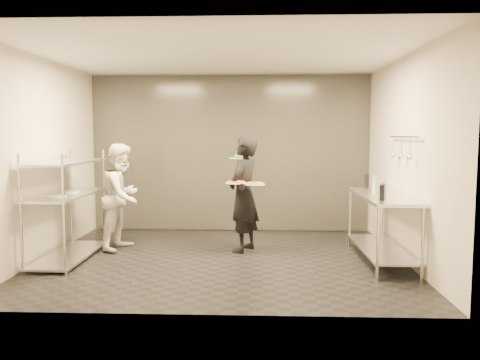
{
  "coord_description": "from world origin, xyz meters",
  "views": [
    {
      "loc": [
        0.5,
        -6.34,
        1.73
      ],
      "look_at": [
        0.25,
        0.13,
        1.1
      ],
      "focal_mm": 35.0,
      "sensor_mm": 36.0,
      "label": 1
    }
  ],
  "objects_px": {
    "salad_plate": "(239,157)",
    "bottle_green": "(375,185)",
    "prep_counter": "(382,216)",
    "pos_monitor": "(383,192)",
    "bottle_clear": "(381,186)",
    "chef": "(122,197)",
    "pizza_plate_far": "(255,184)",
    "bottle_dark": "(367,181)",
    "waiter": "(244,194)",
    "pizza_plate_near": "(236,182)",
    "pass_rack": "(67,204)"
  },
  "relations": [
    {
      "from": "chef",
      "to": "pizza_plate_far",
      "type": "xyz_separation_m",
      "value": [
        2.0,
        -0.29,
        0.24
      ]
    },
    {
      "from": "pass_rack",
      "to": "pizza_plate_near",
      "type": "xyz_separation_m",
      "value": [
        2.34,
        0.31,
        0.28
      ]
    },
    {
      "from": "chef",
      "to": "pizza_plate_near",
      "type": "distance_m",
      "value": 1.78
    },
    {
      "from": "pass_rack",
      "to": "pizza_plate_near",
      "type": "height_order",
      "value": "pass_rack"
    },
    {
      "from": "pass_rack",
      "to": "pos_monitor",
      "type": "xyz_separation_m",
      "value": [
        4.21,
        -0.47,
        0.25
      ]
    },
    {
      "from": "prep_counter",
      "to": "pizza_plate_near",
      "type": "distance_m",
      "value": 2.06
    },
    {
      "from": "pizza_plate_near",
      "to": "bottle_clear",
      "type": "bearing_deg",
      "value": -3.02
    },
    {
      "from": "prep_counter",
      "to": "pizza_plate_near",
      "type": "height_order",
      "value": "pizza_plate_near"
    },
    {
      "from": "chef",
      "to": "bottle_dark",
      "type": "xyz_separation_m",
      "value": [
        3.7,
        0.21,
        0.23
      ]
    },
    {
      "from": "pos_monitor",
      "to": "pizza_plate_near",
      "type": "bearing_deg",
      "value": 176.62
    },
    {
      "from": "pass_rack",
      "to": "pizza_plate_far",
      "type": "relative_size",
      "value": 5.44
    },
    {
      "from": "pos_monitor",
      "to": "bottle_green",
      "type": "distance_m",
      "value": 0.69
    },
    {
      "from": "pizza_plate_far",
      "to": "salad_plate",
      "type": "relative_size",
      "value": 1.03
    },
    {
      "from": "prep_counter",
      "to": "waiter",
      "type": "height_order",
      "value": "waiter"
    },
    {
      "from": "pizza_plate_far",
      "to": "bottle_green",
      "type": "height_order",
      "value": "bottle_green"
    },
    {
      "from": "pizza_plate_near",
      "to": "pos_monitor",
      "type": "distance_m",
      "value": 2.03
    },
    {
      "from": "pass_rack",
      "to": "salad_plate",
      "type": "height_order",
      "value": "pass_rack"
    },
    {
      "from": "pass_rack",
      "to": "pos_monitor",
      "type": "bearing_deg",
      "value": -6.39
    },
    {
      "from": "pizza_plate_near",
      "to": "salad_plate",
      "type": "xyz_separation_m",
      "value": [
        0.01,
        0.53,
        0.34
      ]
    },
    {
      "from": "chef",
      "to": "prep_counter",
      "type": "bearing_deg",
      "value": -86.05
    },
    {
      "from": "salad_plate",
      "to": "bottle_green",
      "type": "xyz_separation_m",
      "value": [
        1.93,
        -0.63,
        -0.35
      ]
    },
    {
      "from": "bottle_clear",
      "to": "prep_counter",
      "type": "bearing_deg",
      "value": -101.21
    },
    {
      "from": "pizza_plate_far",
      "to": "chef",
      "type": "bearing_deg",
      "value": 171.66
    },
    {
      "from": "waiter",
      "to": "chef",
      "type": "xyz_separation_m",
      "value": [
        -1.84,
        0.09,
        -0.06
      ]
    },
    {
      "from": "salad_plate",
      "to": "bottle_clear",
      "type": "relative_size",
      "value": 1.53
    },
    {
      "from": "pass_rack",
      "to": "pizza_plate_near",
      "type": "bearing_deg",
      "value": 7.64
    },
    {
      "from": "chef",
      "to": "bottle_dark",
      "type": "height_order",
      "value": "chef"
    },
    {
      "from": "pass_rack",
      "to": "bottle_dark",
      "type": "distance_m",
      "value": 4.38
    },
    {
      "from": "waiter",
      "to": "salad_plate",
      "type": "bearing_deg",
      "value": -141.23
    },
    {
      "from": "pizza_plate_near",
      "to": "bottle_dark",
      "type": "xyz_separation_m",
      "value": [
        1.97,
        0.49,
        -0.02
      ]
    },
    {
      "from": "prep_counter",
      "to": "pos_monitor",
      "type": "relative_size",
      "value": 6.62
    },
    {
      "from": "pizza_plate_near",
      "to": "chef",
      "type": "bearing_deg",
      "value": 170.83
    },
    {
      "from": "prep_counter",
      "to": "waiter",
      "type": "bearing_deg",
      "value": 165.06
    },
    {
      "from": "pos_monitor",
      "to": "bottle_clear",
      "type": "height_order",
      "value": "pos_monitor"
    },
    {
      "from": "pass_rack",
      "to": "prep_counter",
      "type": "distance_m",
      "value": 4.33
    },
    {
      "from": "pass_rack",
      "to": "salad_plate",
      "type": "relative_size",
      "value": 5.61
    },
    {
      "from": "salad_plate",
      "to": "bottle_green",
      "type": "distance_m",
      "value": 2.06
    },
    {
      "from": "pizza_plate_far",
      "to": "bottle_dark",
      "type": "xyz_separation_m",
      "value": [
        1.7,
        0.5,
        -0.01
      ]
    },
    {
      "from": "pass_rack",
      "to": "bottle_green",
      "type": "xyz_separation_m",
      "value": [
        4.28,
        0.21,
        0.27
      ]
    },
    {
      "from": "waiter",
      "to": "pos_monitor",
      "type": "distance_m",
      "value": 2.03
    },
    {
      "from": "pizza_plate_far",
      "to": "pos_monitor",
      "type": "height_order",
      "value": "pos_monitor"
    },
    {
      "from": "pass_rack",
      "to": "salad_plate",
      "type": "bearing_deg",
      "value": 19.83
    },
    {
      "from": "bottle_clear",
      "to": "chef",
      "type": "bearing_deg",
      "value": 174.13
    },
    {
      "from": "prep_counter",
      "to": "pass_rack",
      "type": "bearing_deg",
      "value": -179.97
    },
    {
      "from": "pizza_plate_far",
      "to": "pos_monitor",
      "type": "bearing_deg",
      "value": -25.63
    },
    {
      "from": "pass_rack",
      "to": "bottle_dark",
      "type": "xyz_separation_m",
      "value": [
        4.3,
        0.8,
        0.26
      ]
    },
    {
      "from": "pizza_plate_near",
      "to": "bottle_dark",
      "type": "distance_m",
      "value": 2.03
    },
    {
      "from": "prep_counter",
      "to": "chef",
      "type": "relative_size",
      "value": 1.13
    },
    {
      "from": "pizza_plate_far",
      "to": "prep_counter",
      "type": "bearing_deg",
      "value": -9.76
    },
    {
      "from": "pos_monitor",
      "to": "prep_counter",
      "type": "bearing_deg",
      "value": 95.12
    }
  ]
}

